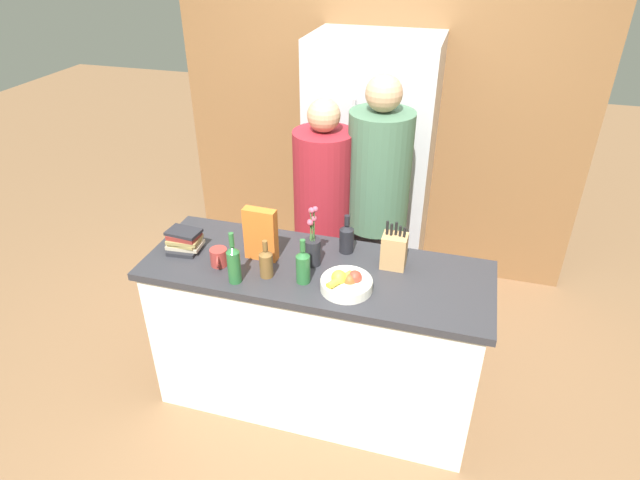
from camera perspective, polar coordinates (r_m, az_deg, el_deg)
name	(u,v)px	position (r m, az deg, el deg)	size (l,w,h in m)	color
ground_plane	(316,394)	(3.41, -0.39, -16.12)	(14.00, 14.00, 0.00)	brown
kitchen_island	(316,336)	(3.08, -0.43, -10.16)	(1.83, 0.65, 0.94)	silver
back_wall_wood	(379,107)	(4.11, 6.27, 13.92)	(3.03, 0.12, 2.60)	brown
refrigerator	(370,171)	(3.90, 5.36, 7.30)	(0.85, 0.63, 1.88)	#B7B7BC
fruit_bowl	(346,283)	(2.62, 2.83, -4.55)	(0.26, 0.26, 0.11)	silver
knife_block	(394,251)	(2.78, 7.91, -1.12)	(0.13, 0.11, 0.26)	tan
flower_vase	(312,247)	(2.77, -0.81, -0.78)	(0.09, 0.09, 0.34)	#232328
cereal_box	(261,234)	(2.81, -6.35, 0.60)	(0.18, 0.07, 0.29)	orange
coffee_mug	(219,257)	(2.84, -10.74, -1.83)	(0.09, 0.13, 0.09)	#99332D
book_stack	(184,241)	(3.00, -14.26, -0.10)	(0.19, 0.16, 0.12)	#232328
bottle_oil	(234,263)	(2.66, -9.19, -2.42)	(0.07, 0.07, 0.28)	#286633
bottle_vinegar	(347,238)	(2.88, 2.86, 0.27)	(0.08, 0.08, 0.22)	black
bottle_wine	(303,266)	(2.64, -1.83, -2.74)	(0.07, 0.07, 0.24)	#286633
bottle_water	(266,262)	(2.70, -5.77, -2.38)	(0.07, 0.07, 0.21)	brown
person_at_sink	(323,214)	(3.34, 0.37, 2.81)	(0.37, 0.37, 1.64)	#383842
person_in_blue	(377,204)	(3.30, 6.11, 3.84)	(0.38, 0.38, 1.79)	#383842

